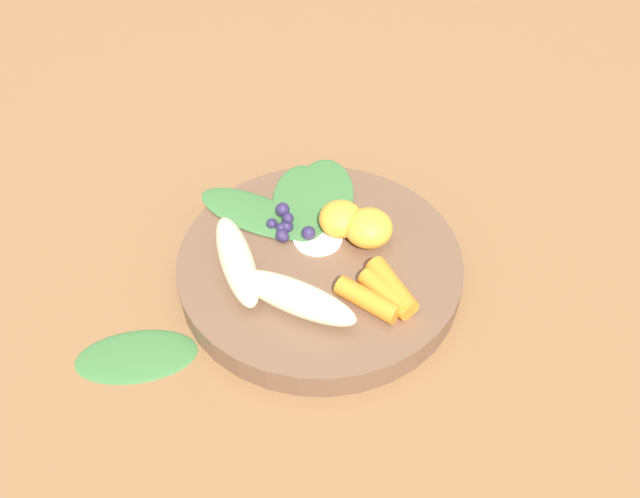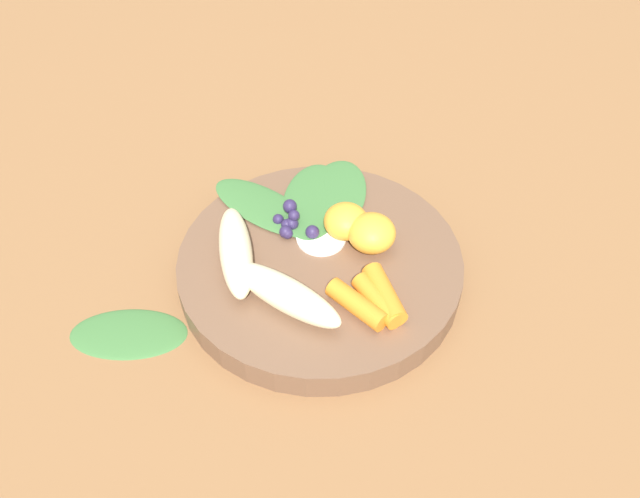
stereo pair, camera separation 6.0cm
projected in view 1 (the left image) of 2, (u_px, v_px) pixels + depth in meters
ground_plane at (320, 275)px, 0.63m from camera, size 2.40×2.40×0.00m
bowl at (320, 266)px, 0.62m from camera, size 0.27×0.27×0.03m
banana_peeled_left at (296, 297)px, 0.55m from camera, size 0.04×0.12×0.03m
banana_peeled_right at (237, 260)px, 0.58m from camera, size 0.10×0.11×0.03m
orange_segment_near at (340, 218)px, 0.62m from camera, size 0.04×0.04×0.03m
orange_segment_far at (369, 228)px, 0.61m from camera, size 0.05×0.05×0.03m
carrot_front at (367, 300)px, 0.56m from camera, size 0.02×0.06×0.02m
carrot_mid_left at (386, 293)px, 0.56m from camera, size 0.04×0.06×0.02m
carrot_mid_right at (392, 287)px, 0.57m from camera, size 0.05×0.06×0.02m
blueberry_pile at (287, 225)px, 0.62m from camera, size 0.03×0.05×0.03m
coconut_shred_patch at (318, 238)px, 0.62m from camera, size 0.05×0.05×0.00m
kale_leaf_left at (324, 194)px, 0.67m from camera, size 0.13×0.11×0.00m
kale_leaf_right at (303, 202)px, 0.66m from camera, size 0.14×0.12×0.00m
kale_leaf_rear at (254, 213)px, 0.65m from camera, size 0.05×0.13×0.00m
kale_leaf_stray at (136, 355)px, 0.56m from camera, size 0.11×0.12×0.01m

